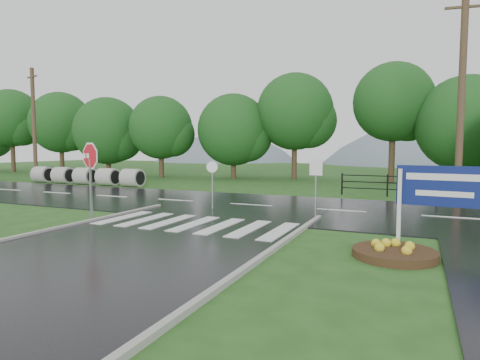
% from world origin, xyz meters
% --- Properties ---
extents(ground, '(120.00, 120.00, 0.00)m').
position_xyz_m(ground, '(0.00, 0.00, 0.00)').
color(ground, '#23521B').
rests_on(ground, ground).
extents(main_road, '(90.00, 8.00, 0.04)m').
position_xyz_m(main_road, '(0.00, 10.00, 0.00)').
color(main_road, black).
rests_on(main_road, ground).
extents(crosswalk, '(6.50, 2.80, 0.02)m').
position_xyz_m(crosswalk, '(0.00, 5.00, 0.06)').
color(crosswalk, silver).
rests_on(crosswalk, ground).
extents(fence_west, '(9.58, 0.08, 1.20)m').
position_xyz_m(fence_west, '(7.75, 16.00, 0.72)').
color(fence_west, black).
rests_on(fence_west, ground).
extents(hills, '(102.00, 48.00, 48.00)m').
position_xyz_m(hills, '(3.49, 65.00, -15.54)').
color(hills, slate).
rests_on(hills, ground).
extents(treeline, '(83.20, 5.20, 10.00)m').
position_xyz_m(treeline, '(1.00, 24.00, 0.00)').
color(treeline, '#154517').
rests_on(treeline, ground).
extents(culvert_pipes, '(9.70, 1.20, 1.20)m').
position_xyz_m(culvert_pipes, '(-14.86, 15.00, 0.60)').
color(culvert_pipes, '#9E9B93').
rests_on(culvert_pipes, ground).
extents(stop_sign, '(1.28, 0.38, 2.98)m').
position_xyz_m(stop_sign, '(-3.85, 4.31, 2.06)').
color(stop_sign, '#939399').
rests_on(stop_sign, ground).
extents(estate_billboard, '(2.42, 0.31, 2.12)m').
position_xyz_m(estate_billboard, '(7.48, 5.55, 1.46)').
color(estate_billboard, silver).
rests_on(estate_billboard, ground).
extents(flower_bed, '(1.95, 1.95, 0.39)m').
position_xyz_m(flower_bed, '(6.37, 3.49, 0.14)').
color(flower_bed, '#332111').
rests_on(flower_bed, ground).
extents(reg_sign_small, '(0.49, 0.10, 2.22)m').
position_xyz_m(reg_sign_small, '(3.47, 7.71, 1.56)').
color(reg_sign_small, '#939399').
rests_on(reg_sign_small, ground).
extents(reg_sign_round, '(0.45, 0.18, 2.04)m').
position_xyz_m(reg_sign_round, '(-1.07, 8.30, 1.31)').
color(reg_sign_round, '#939399').
rests_on(reg_sign_round, ground).
extents(utility_pole_west, '(1.52, 0.50, 8.71)m').
position_xyz_m(utility_pole_west, '(-20.42, 15.50, 4.43)').
color(utility_pole_west, '#473523').
rests_on(utility_pole_west, ground).
extents(utility_pole_east, '(1.77, 0.41, 9.99)m').
position_xyz_m(utility_pole_east, '(8.62, 15.50, 5.08)').
color(utility_pole_east, '#473523').
rests_on(utility_pole_east, ground).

